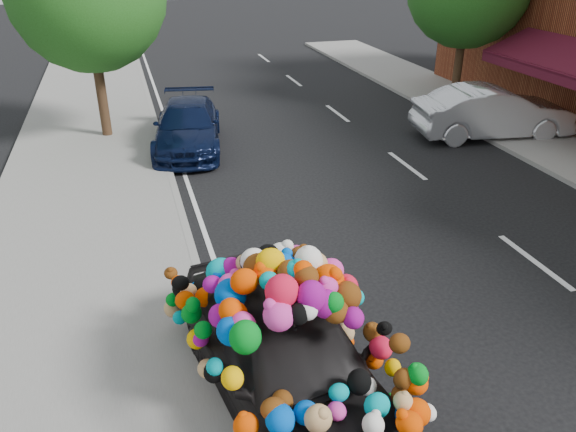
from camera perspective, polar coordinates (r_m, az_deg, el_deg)
The scene contains 7 objects.
ground at distance 9.46m, azimuth 6.41°, elevation -7.82°, with size 100.00×100.00×0.00m, color black.
sidewalk at distance 8.93m, azimuth -20.57°, elevation -11.49°, with size 4.00×60.00×0.12m, color gray.
kerb at distance 8.90m, azimuth -7.90°, elevation -9.88°, with size 0.15×60.00×0.13m, color gray.
lane_markings at distance 11.20m, azimuth 23.74°, elevation -4.22°, with size 6.00×50.00×0.01m, color silver, non-canonical shape.
plush_art_car at distance 6.79m, azimuth -0.11°, elevation -12.01°, with size 2.76×4.76×2.11m.
navy_sedan at distance 15.91m, azimuth -10.15°, elevation 8.98°, with size 1.75×4.31×1.25m, color black.
silver_hatchback at distance 17.58m, azimuth 20.05°, elevation 9.86°, with size 1.57×4.52×1.49m, color silver.
Camera 1 is at (-3.21, -7.14, 5.31)m, focal length 35.00 mm.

